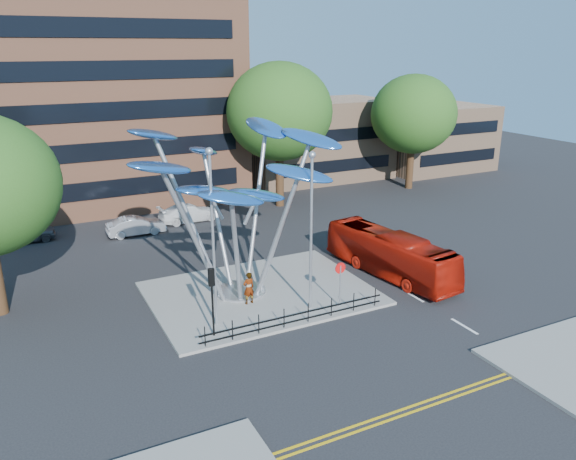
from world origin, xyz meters
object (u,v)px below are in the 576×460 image
tree_right (279,112)px  red_bus (390,254)px  leaf_sculpture (235,174)px  parked_car_left (22,232)px  no_entry_sign_island (340,277)px  parked_car_right (189,213)px  parked_car_mid (136,226)px  tree_far (414,114)px  street_lamp_right (311,218)px  traffic_light_island (212,288)px  pedestrian (249,288)px  street_lamp_left (212,224)px

tree_right → red_bus: bearing=-92.8°
leaf_sculpture → parked_car_left: 19.12m
no_entry_sign_island → leaf_sculpture: bearing=134.3°
leaf_sculpture → parked_car_right: size_ratio=2.64×
parked_car_mid → parked_car_left: bearing=75.5°
red_bus → parked_car_mid: (-12.07, 14.50, -0.63)m
tree_far → street_lamp_right: (-21.50, -19.00, -2.01)m
street_lamp_right → traffic_light_island: street_lamp_right is taller
tree_right → parked_car_mid: (-12.91, -2.38, -7.35)m
leaf_sculpture → street_lamp_right: bearing=-55.1°
street_lamp_right → parked_car_left: size_ratio=1.90×
no_entry_sign_island → street_lamp_right: bearing=162.1°
street_lamp_right → red_bus: 7.95m
no_entry_sign_island → pedestrian: (-4.15, 2.43, -0.77)m
parked_car_right → tree_far: bearing=-90.7°
tree_right → parked_car_right: bearing=-173.8°
tree_right → parked_car_right: size_ratio=2.52×
parked_car_left → red_bus: bearing=-133.2°
parked_car_mid → no_entry_sign_island: bearing=-158.2°
tree_right → traffic_light_island: tree_right is taller
tree_right → red_bus: size_ratio=1.28×
street_lamp_left → street_lamp_right: street_lamp_left is taller
traffic_light_island → red_bus: size_ratio=0.36×
tree_right → pedestrian: size_ratio=6.79×
street_lamp_right → parked_car_right: 18.64m
no_entry_sign_island → parked_car_right: (-2.41, 18.58, -1.12)m
tree_far → no_entry_sign_island: 28.42m
traffic_light_island → red_bus: traffic_light_island is taller
pedestrian → parked_car_right: 16.24m
leaf_sculpture → parked_car_right: bearing=83.4°
street_lamp_left → red_bus: street_lamp_left is taller
street_lamp_left → parked_car_left: 20.23m
traffic_light_island → parked_car_right: bearing=76.1°
pedestrian → no_entry_sign_island: bearing=142.2°
parked_car_left → parked_car_right: bearing=-95.4°
tree_far → leaf_sculpture: (-24.07, -15.32, -0.23)m
tree_far → street_lamp_left: 32.37m
parked_car_right → pedestrian: bearing=170.8°
pedestrian → parked_car_left: bearing=-65.6°
street_lamp_right → traffic_light_island: 6.05m
street_lamp_right → red_bus: size_ratio=0.87×
red_bus → leaf_sculpture: bearing=163.0°
parked_car_mid → parked_car_right: parked_car_right is taller
traffic_light_island → parked_car_mid: (0.09, 17.12, -1.93)m
street_lamp_left → pedestrian: bearing=31.7°
parked_car_left → leaf_sculpture: bearing=-148.3°
leaf_sculpture → no_entry_sign_island: (4.07, -4.16, -5.06)m
traffic_light_island → pedestrian: size_ratio=1.92×
pedestrian → parked_car_left: size_ratio=0.41×
tree_right → parked_car_right: tree_right is taller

